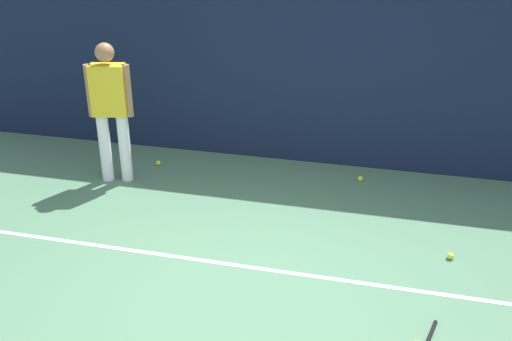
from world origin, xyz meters
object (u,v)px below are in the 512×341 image
(tennis_player, at_px, (110,105))
(tennis_ball_near_player, at_px, (158,163))
(tennis_ball_mid_court, at_px, (360,179))
(tennis_ball_far_left, at_px, (450,256))

(tennis_player, distance_m, tennis_ball_near_player, 1.11)
(tennis_ball_mid_court, bearing_deg, tennis_ball_near_player, -176.52)
(tennis_ball_mid_court, bearing_deg, tennis_player, -167.05)
(tennis_player, relative_size, tennis_ball_near_player, 25.76)
(tennis_ball_near_player, distance_m, tennis_ball_far_left, 3.85)
(tennis_ball_mid_court, distance_m, tennis_ball_far_left, 1.83)
(tennis_ball_mid_court, bearing_deg, tennis_ball_far_left, -57.50)
(tennis_player, distance_m, tennis_ball_mid_court, 3.15)
(tennis_player, xyz_separation_m, tennis_ball_near_player, (0.32, 0.51, -0.93))
(tennis_ball_near_player, xyz_separation_m, tennis_ball_mid_court, (2.61, 0.16, 0.00))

